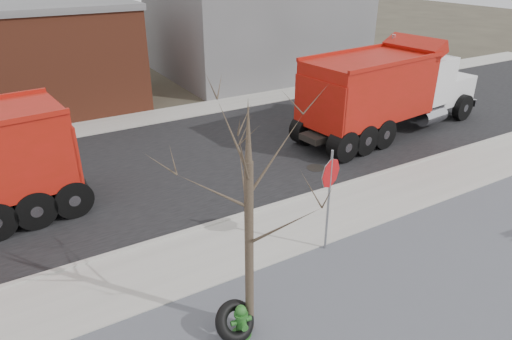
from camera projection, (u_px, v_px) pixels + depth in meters
ground at (300, 230)px, 13.45m from camera, size 120.00×120.00×0.00m
gravel_verge at (387, 301)px, 10.72m from camera, size 60.00×5.00×0.03m
sidewalk at (295, 226)px, 13.63m from camera, size 60.00×2.50×0.06m
curb at (272, 206)px, 14.63m from camera, size 60.00×0.15×0.11m
road at (209, 156)px, 18.34m from camera, size 60.00×9.40×0.02m
far_sidewalk at (161, 116)px, 22.76m from camera, size 60.00×2.00×0.06m
building_grey at (255, 10)px, 29.82m from camera, size 12.00×10.00×8.00m
bare_tree at (249, 196)px, 8.54m from camera, size 3.20×3.20×5.20m
fire_hydrant at (241, 322)px, 9.60m from camera, size 0.47×0.45×0.83m
truck_tire at (235, 321)px, 9.60m from camera, size 1.01×0.87×0.87m
stop_sign at (330, 184)px, 11.74m from camera, size 0.77×0.30×2.97m
dump_truck_red_a at (389, 88)px, 19.94m from camera, size 10.22×3.77×4.03m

